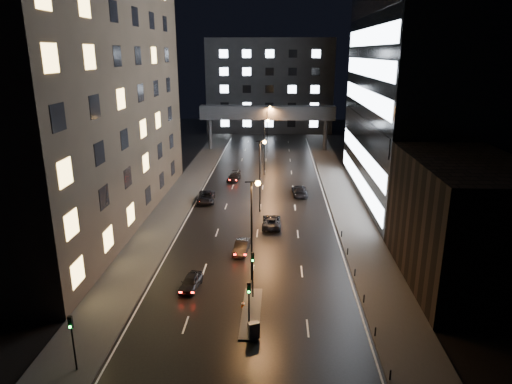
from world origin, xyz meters
TOP-DOWN VIEW (x-y plane):
  - ground at (0.00, 40.00)m, footprint 160.00×160.00m
  - sidewalk_left at (-12.50, 35.00)m, footprint 5.00×110.00m
  - sidewalk_right at (12.50, 35.00)m, footprint 5.00×110.00m
  - building_left at (-22.50, 24.00)m, footprint 15.00×48.00m
  - building_right_low at (20.00, 9.00)m, footprint 10.00×18.00m
  - building_right_glass at (25.00, 36.00)m, footprint 20.00×36.00m
  - building_far at (0.00, 98.00)m, footprint 34.00×14.00m
  - skybridge at (0.00, 70.00)m, footprint 30.00×3.00m
  - median_island at (0.30, 2.00)m, footprint 1.60×8.00m
  - traffic_signal_near at (0.30, 4.49)m, footprint 0.28×0.34m
  - traffic_signal_far at (0.30, -1.01)m, footprint 0.28×0.34m
  - traffic_signal_corner at (-11.50, -6.01)m, footprint 0.28×0.34m
  - bollard_row at (10.20, 6.50)m, footprint 0.12×25.12m
  - streetlight_near at (0.16, 8.00)m, footprint 1.45×0.50m
  - streetlight_mid_a at (0.16, 28.00)m, footprint 1.45×0.50m
  - streetlight_mid_b at (0.16, 48.00)m, footprint 1.45×0.50m
  - streetlight_far at (0.16, 68.00)m, footprint 1.45×0.50m
  - car_away_a at (-5.67, 6.08)m, footprint 2.04×3.99m
  - car_away_b at (-1.50, 14.29)m, footprint 1.83×4.20m
  - car_away_c at (-8.19, 32.05)m, footprint 2.84×5.47m
  - car_away_d at (-5.12, 43.83)m, footprint 2.33×4.69m
  - car_toward_a at (1.71, 22.47)m, footprint 2.33×5.02m
  - car_toward_b at (5.88, 36.00)m, footprint 2.51×5.45m
  - utility_cabinet at (0.70, -1.70)m, footprint 0.98×0.76m
  - cone_a at (-0.48, 2.97)m, footprint 0.45×0.45m

SIDE VIEW (x-z plane):
  - ground at x=0.00m, z-range 0.00..0.00m
  - sidewalk_left at x=-12.50m, z-range 0.00..0.15m
  - sidewalk_right at x=12.50m, z-range 0.00..0.15m
  - median_island at x=0.30m, z-range 0.00..0.15m
  - cone_a at x=-0.48m, z-range 0.00..0.55m
  - bollard_row at x=10.20m, z-range 0.00..0.90m
  - car_away_a at x=-5.67m, z-range 0.00..1.30m
  - car_away_d at x=-5.12m, z-range 0.00..1.31m
  - car_away_b at x=-1.50m, z-range 0.00..1.34m
  - car_toward_a at x=1.71m, z-range 0.00..1.39m
  - car_away_c at x=-8.19m, z-range 0.00..1.47m
  - car_toward_b at x=5.88m, z-range 0.00..1.54m
  - utility_cabinet at x=0.70m, z-range 0.15..1.48m
  - traffic_signal_corner at x=-11.50m, z-range 0.74..5.14m
  - traffic_signal_near at x=0.30m, z-range 0.89..5.29m
  - traffic_signal_far at x=0.30m, z-range 0.89..5.29m
  - building_right_low at x=20.00m, z-range 0.00..12.00m
  - streetlight_near at x=0.16m, z-range 1.42..11.57m
  - streetlight_mid_a at x=0.16m, z-range 1.42..11.57m
  - streetlight_mid_b at x=0.16m, z-range 1.42..11.57m
  - streetlight_far at x=0.16m, z-range 1.42..11.57m
  - skybridge at x=0.00m, z-range 3.34..13.34m
  - building_far at x=0.00m, z-range 0.00..25.00m
  - building_left at x=-22.50m, z-range 0.00..40.00m
  - building_right_glass at x=25.00m, z-range 0.00..45.00m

